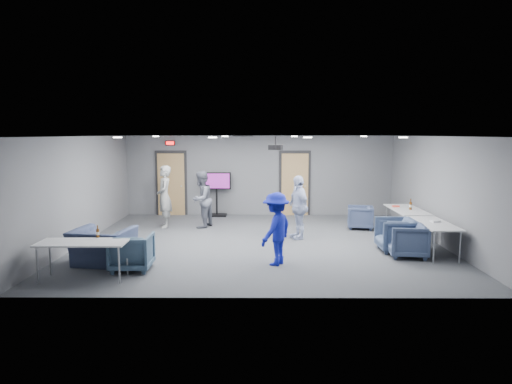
{
  "coord_description": "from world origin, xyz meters",
  "views": [
    {
      "loc": [
        -0.04,
        -11.43,
        2.76
      ],
      "look_at": [
        -0.1,
        0.76,
        1.2
      ],
      "focal_mm": 32.0,
      "sensor_mm": 36.0,
      "label": 1
    }
  ],
  "objects_px": {
    "person_c": "(298,207)",
    "bottle_front": "(98,233)",
    "chair_front_b": "(103,247)",
    "table_front_left": "(83,244)",
    "person_d": "(276,229)",
    "person_b": "(201,199)",
    "chair_right_a": "(360,217)",
    "table_right_a": "(407,211)",
    "chair_right_c": "(407,240)",
    "tv_stand": "(217,191)",
    "person_a": "(164,197)",
    "chair_right_b": "(396,235)",
    "table_right_b": "(434,225)",
    "bottle_right": "(411,206)",
    "projector": "(276,147)",
    "chair_front_a": "(132,252)"
  },
  "relations": [
    {
      "from": "chair_right_b",
      "to": "bottle_front",
      "type": "bearing_deg",
      "value": -74.39
    },
    {
      "from": "chair_front_b",
      "to": "tv_stand",
      "type": "xyz_separation_m",
      "value": [
        1.9,
        5.75,
        0.45
      ]
    },
    {
      "from": "person_b",
      "to": "table_right_b",
      "type": "height_order",
      "value": "person_b"
    },
    {
      "from": "person_a",
      "to": "bottle_right",
      "type": "xyz_separation_m",
      "value": [
        6.88,
        -1.18,
        -0.08
      ]
    },
    {
      "from": "chair_right_a",
      "to": "tv_stand",
      "type": "relative_size",
      "value": 0.5
    },
    {
      "from": "person_d",
      "to": "table_right_a",
      "type": "bearing_deg",
      "value": 158.45
    },
    {
      "from": "person_b",
      "to": "chair_right_a",
      "type": "bearing_deg",
      "value": 110.69
    },
    {
      "from": "person_b",
      "to": "chair_right_a",
      "type": "height_order",
      "value": "person_b"
    },
    {
      "from": "chair_right_b",
      "to": "chair_front_b",
      "type": "bearing_deg",
      "value": -80.04
    },
    {
      "from": "table_front_left",
      "to": "bottle_right",
      "type": "height_order",
      "value": "bottle_right"
    },
    {
      "from": "chair_front_a",
      "to": "table_right_b",
      "type": "xyz_separation_m",
      "value": [
        6.61,
        1.28,
        0.31
      ]
    },
    {
      "from": "chair_right_a",
      "to": "chair_right_c",
      "type": "xyz_separation_m",
      "value": [
        0.38,
        -3.07,
        0.04
      ]
    },
    {
      "from": "table_right_a",
      "to": "tv_stand",
      "type": "bearing_deg",
      "value": 61.38
    },
    {
      "from": "tv_stand",
      "to": "projector",
      "type": "distance_m",
      "value": 3.81
    },
    {
      "from": "person_a",
      "to": "person_b",
      "type": "bearing_deg",
      "value": 75.2
    },
    {
      "from": "table_right_a",
      "to": "bottle_front",
      "type": "distance_m",
      "value": 7.98
    },
    {
      "from": "bottle_front",
      "to": "table_front_left",
      "type": "bearing_deg",
      "value": -115.02
    },
    {
      "from": "chair_front_a",
      "to": "chair_front_b",
      "type": "height_order",
      "value": "chair_front_b"
    },
    {
      "from": "person_d",
      "to": "chair_right_c",
      "type": "relative_size",
      "value": 1.85
    },
    {
      "from": "chair_right_c",
      "to": "chair_right_b",
      "type": "bearing_deg",
      "value": -161.45
    },
    {
      "from": "person_d",
      "to": "tv_stand",
      "type": "distance_m",
      "value": 6.02
    },
    {
      "from": "person_b",
      "to": "person_c",
      "type": "xyz_separation_m",
      "value": [
        2.74,
        -1.42,
        -0.0
      ]
    },
    {
      "from": "chair_right_b",
      "to": "tv_stand",
      "type": "bearing_deg",
      "value": -134.54
    },
    {
      "from": "chair_front_b",
      "to": "table_right_b",
      "type": "distance_m",
      "value": 7.4
    },
    {
      "from": "chair_right_c",
      "to": "bottle_right",
      "type": "bearing_deg",
      "value": 167.58
    },
    {
      "from": "tv_stand",
      "to": "bottle_front",
      "type": "bearing_deg",
      "value": -105.45
    },
    {
      "from": "chair_right_b",
      "to": "table_right_a",
      "type": "distance_m",
      "value": 1.84
    },
    {
      "from": "person_a",
      "to": "tv_stand",
      "type": "height_order",
      "value": "person_a"
    },
    {
      "from": "chair_front_b",
      "to": "chair_front_a",
      "type": "bearing_deg",
      "value": 161.04
    },
    {
      "from": "table_right_b",
      "to": "person_d",
      "type": "bearing_deg",
      "value": 103.53
    },
    {
      "from": "chair_right_c",
      "to": "person_d",
      "type": "bearing_deg",
      "value": -70.69
    },
    {
      "from": "person_d",
      "to": "bottle_front",
      "type": "distance_m",
      "value": 3.6
    },
    {
      "from": "chair_right_c",
      "to": "projector",
      "type": "relative_size",
      "value": 2.07
    },
    {
      "from": "chair_front_a",
      "to": "chair_right_a",
      "type": "bearing_deg",
      "value": -144.81
    },
    {
      "from": "person_a",
      "to": "bottle_right",
      "type": "bearing_deg",
      "value": 67.07
    },
    {
      "from": "table_right_a",
      "to": "tv_stand",
      "type": "relative_size",
      "value": 1.26
    },
    {
      "from": "person_c",
      "to": "bottle_front",
      "type": "xyz_separation_m",
      "value": [
        -4.22,
        -3.08,
        -0.02
      ]
    },
    {
      "from": "table_right_a",
      "to": "table_front_left",
      "type": "bearing_deg",
      "value": 117.13
    },
    {
      "from": "person_d",
      "to": "table_right_b",
      "type": "xyz_separation_m",
      "value": [
        3.66,
        0.88,
        -0.09
      ]
    },
    {
      "from": "chair_right_a",
      "to": "table_front_left",
      "type": "relative_size",
      "value": 0.44
    },
    {
      "from": "chair_right_a",
      "to": "table_front_left",
      "type": "height_order",
      "value": "table_front_left"
    },
    {
      "from": "person_b",
      "to": "table_front_left",
      "type": "distance_m",
      "value": 5.14
    },
    {
      "from": "chair_front_b",
      "to": "table_front_left",
      "type": "relative_size",
      "value": 0.7
    },
    {
      "from": "table_right_b",
      "to": "person_b",
      "type": "bearing_deg",
      "value": 62.47
    },
    {
      "from": "chair_front_b",
      "to": "bottle_right",
      "type": "bearing_deg",
      "value": -150.12
    },
    {
      "from": "person_b",
      "to": "tv_stand",
      "type": "xyz_separation_m",
      "value": [
        0.28,
        1.89,
        -0.0
      ]
    },
    {
      "from": "chair_front_a",
      "to": "bottle_front",
      "type": "height_order",
      "value": "bottle_front"
    },
    {
      "from": "person_d",
      "to": "table_front_left",
      "type": "height_order",
      "value": "person_d"
    },
    {
      "from": "tv_stand",
      "to": "person_c",
      "type": "bearing_deg",
      "value": -53.44
    },
    {
      "from": "chair_right_c",
      "to": "tv_stand",
      "type": "relative_size",
      "value": 0.56
    }
  ]
}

